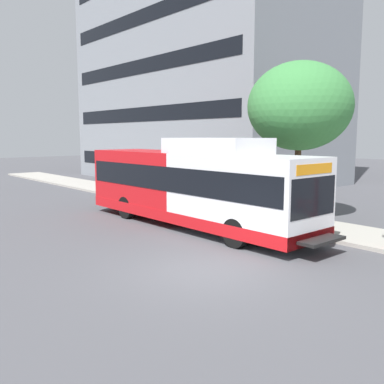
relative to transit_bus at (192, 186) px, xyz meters
name	(u,v)px	position (x,y,z in m)	size (l,w,h in m)	color
ground_plane	(75,226)	(-3.63, 3.29, -1.70)	(120.00, 120.00, 0.00)	#4C4C51
sidewalk_curb	(227,211)	(3.37, 1.29, -1.63)	(3.00, 56.00, 0.14)	#A8A399
transit_bus	(192,186)	(0.00, 0.00, 0.00)	(2.58, 12.25, 3.65)	white
street_tree_near_stop	(300,106)	(4.52, -1.92, 3.30)	(4.52, 4.52, 6.79)	#4C3823
apartment_tower_backdrop	(202,7)	(13.51, 14.33, 12.69)	(12.06, 21.98, 28.78)	gray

